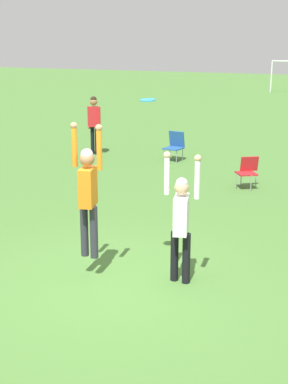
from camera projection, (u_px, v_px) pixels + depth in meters
The scene contains 7 objects.
ground_plane at pixel (110, 284), 8.00m from camera, with size 120.00×120.00×0.00m, color #477533.
person_jumping at pixel (88, 188), 7.93m from camera, with size 0.54×0.43×2.06m.
person_defending at pixel (181, 216), 7.81m from camera, with size 0.59×0.48×1.97m.
frisbee at pixel (148, 100), 7.58m from camera, with size 0.22×0.22×0.03m.
camping_chair_0 at pixel (175, 144), 16.43m from camera, with size 0.54×0.58×0.89m.
camping_chair_1 at pixel (248, 170), 13.25m from camera, with size 0.64×0.71×0.78m.
person_spectator_near at pixel (94, 119), 17.19m from camera, with size 0.51×0.38×1.88m.
Camera 1 is at (4.00, -6.18, 3.45)m, focal length 50.00 mm.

